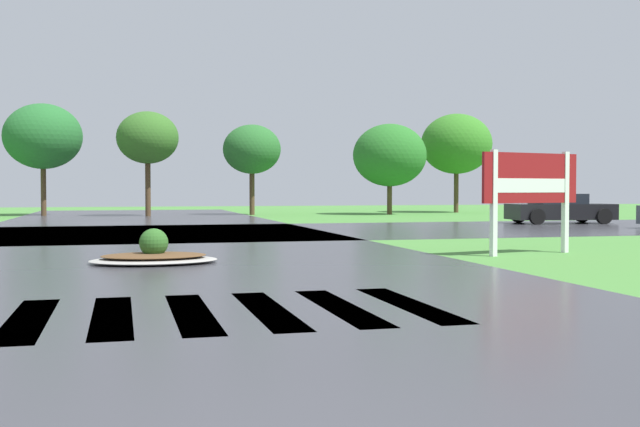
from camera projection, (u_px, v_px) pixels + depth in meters
asphalt_roadway at (169, 273)px, 13.32m from camera, size 11.78×80.00×0.01m
asphalt_cross_road at (147, 233)px, 25.38m from camera, size 90.00×10.61×0.01m
crosswalk_stripes at (192, 313)px, 9.05m from camera, size 5.85×3.10×0.01m
estate_billboard at (531, 184)px, 17.07m from camera, size 2.63×0.72×2.29m
median_island at (154, 256)px, 15.08m from camera, size 2.47×1.71×0.68m
car_silver_hatch at (560, 209)px, 32.24m from camera, size 4.40×2.39×1.24m
background_treeline at (249, 146)px, 42.97m from camera, size 33.53×6.88×5.99m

